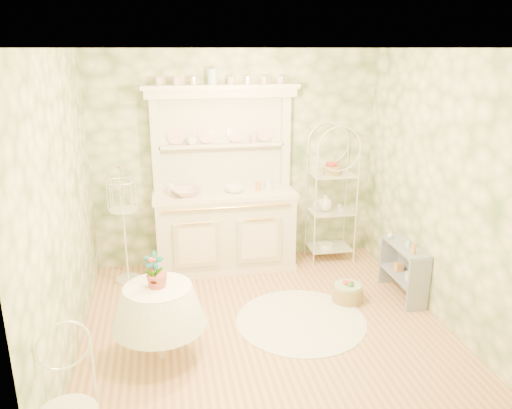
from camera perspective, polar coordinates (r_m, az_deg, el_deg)
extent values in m
plane|color=tan|center=(5.20, 1.07, -13.86)|extent=(3.60, 3.60, 0.00)
plane|color=white|center=(4.44, 1.27, 17.45)|extent=(3.60, 3.60, 0.00)
plane|color=#F7EEC5|center=(4.63, -21.20, -0.72)|extent=(3.60, 3.60, 0.00)
plane|color=#F7EEC5|center=(5.30, 20.57, 1.57)|extent=(3.60, 3.60, 0.00)
plane|color=#F7EEC5|center=(6.36, -2.22, 5.18)|extent=(3.60, 3.60, 0.00)
plane|color=#F7EEC5|center=(3.02, 8.35, -9.27)|extent=(3.60, 3.60, 0.00)
cube|color=silver|center=(6.11, -3.65, 2.67)|extent=(1.87, 0.61, 2.29)
cube|color=white|center=(6.56, 8.59, 0.77)|extent=(0.53, 0.38, 1.68)
cube|color=#8A92A8|center=(5.88, 16.49, -7.22)|extent=(0.28, 0.74, 0.63)
cylinder|color=white|center=(4.68, -10.88, -13.74)|extent=(0.64, 0.64, 0.60)
cube|color=white|center=(6.03, -14.86, -2.15)|extent=(0.37, 0.37, 1.47)
cylinder|color=tan|center=(5.71, 10.41, -9.67)|extent=(0.46, 0.46, 0.25)
cylinder|color=white|center=(5.32, 5.16, -13.05)|extent=(1.60, 1.60, 0.01)
imported|color=white|center=(6.04, -7.98, 1.09)|extent=(0.41, 0.41, 0.08)
imported|color=white|center=(6.13, -2.45, 1.52)|extent=(0.27, 0.27, 0.08)
imported|color=white|center=(6.13, -7.36, 7.07)|extent=(0.12, 0.12, 0.09)
imported|color=white|center=(6.22, -0.26, 7.37)|extent=(0.14, 0.14, 0.10)
imported|color=#3F7238|center=(4.39, -11.55, -7.82)|extent=(0.19, 0.14, 0.33)
imported|color=#CE8A46|center=(5.55, 17.61, -4.73)|extent=(0.07, 0.07, 0.15)
imported|color=#ACD1DF|center=(5.73, 17.07, -4.30)|extent=(0.06, 0.06, 0.10)
imported|color=silver|center=(5.93, 15.10, -3.43)|extent=(0.07, 0.07, 0.09)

